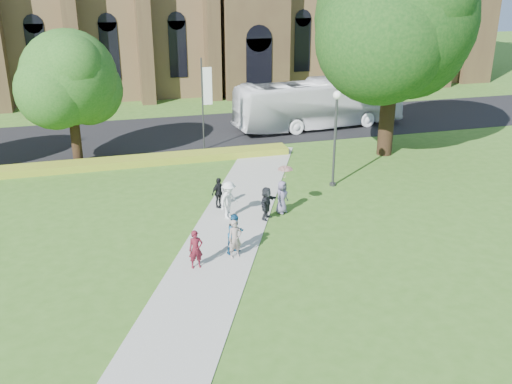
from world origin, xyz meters
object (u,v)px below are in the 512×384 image
object	(u,v)px
large_tree	(395,20)
pedestrian_0	(196,249)
streetlamp	(336,127)
tour_coach	(319,103)

from	to	relation	value
large_tree	pedestrian_0	bearing A→B (deg)	-140.81
streetlamp	tour_coach	xyz separation A→B (m)	(3.99, 12.11, -1.46)
large_tree	tour_coach	distance (m)	10.15
large_tree	tour_coach	xyz separation A→B (m)	(-1.51, 7.61, -6.53)
pedestrian_0	tour_coach	bearing A→B (deg)	52.91
streetlamp	large_tree	world-z (taller)	large_tree
tour_coach	pedestrian_0	size ratio (longest dim) A/B	8.30
streetlamp	large_tree	bearing A→B (deg)	39.29
streetlamp	tour_coach	bearing A→B (deg)	71.78
streetlamp	pedestrian_0	world-z (taller)	streetlamp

